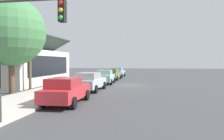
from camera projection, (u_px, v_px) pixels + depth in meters
ground_plane at (128, 85)px, 23.00m from camera, size 120.00×120.00×0.00m
sidewalk_curb at (77, 84)px, 23.91m from camera, size 60.00×4.20×0.16m
car_cherry at (66, 90)px, 12.81m from camera, size 4.54×2.07×1.59m
car_silver at (90, 81)px, 18.67m from camera, size 4.76×2.18×1.59m
car_seafoam at (105, 77)px, 24.51m from camera, size 4.39×2.09×1.59m
car_olive at (112, 74)px, 30.10m from camera, size 4.59×2.23×1.59m
car_skyblue at (118, 72)px, 35.99m from camera, size 4.58×2.20×1.59m
storefront_building at (25, 66)px, 25.03m from camera, size 12.50×6.60×5.58m
shade_tree at (11, 32)px, 16.84m from camera, size 5.35×5.35×7.54m
traffic_light_main at (23, 36)px, 8.10m from camera, size 0.37×2.79×5.20m
utility_pole_wooden at (30, 46)px, 19.01m from camera, size 1.80×0.24×7.50m
fire_hydrant_red at (67, 87)px, 17.07m from camera, size 0.22×0.22×0.71m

